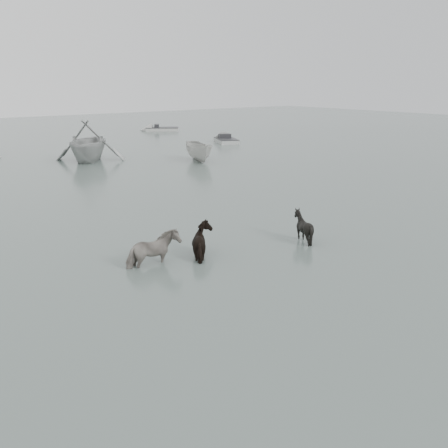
% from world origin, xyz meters
% --- Properties ---
extents(ground, '(140.00, 140.00, 0.00)m').
position_xyz_m(ground, '(0.00, 0.00, 0.00)').
color(ground, '#4C5B55').
rests_on(ground, ground).
extents(pony_pinto, '(1.72, 0.81, 1.44)m').
position_xyz_m(pony_pinto, '(-3.12, 2.08, 0.72)').
color(pony_pinto, black).
rests_on(pony_pinto, ground).
extents(pony_dark, '(1.36, 1.53, 1.40)m').
position_xyz_m(pony_dark, '(-1.31, 1.82, 0.70)').
color(pony_dark, black).
rests_on(pony_dark, ground).
extents(pony_black, '(1.49, 1.43, 1.28)m').
position_xyz_m(pony_black, '(2.34, 0.94, 0.64)').
color(pony_black, black).
rests_on(pony_black, ground).
extents(rowboat_trail, '(7.36, 7.53, 3.01)m').
position_xyz_m(rowboat_trail, '(3.70, 22.91, 1.51)').
color(rowboat_trail, '#AAACAA').
rests_on(rowboat_trail, ground).
extents(boat_small, '(2.67, 4.16, 1.50)m').
position_xyz_m(boat_small, '(9.82, 18.08, 0.75)').
color(boat_small, '#B8B8B3').
rests_on(boat_small, ground).
extents(skiff_port, '(3.24, 4.71, 0.75)m').
position_xyz_m(skiff_port, '(17.88, 25.34, 0.38)').
color(skiff_port, '#A8ABA8').
rests_on(skiff_port, ground).
extents(skiff_star, '(5.08, 4.03, 0.75)m').
position_xyz_m(skiff_star, '(18.92, 38.37, 0.38)').
color(skiff_star, '#B0B0AB').
rests_on(skiff_star, ground).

